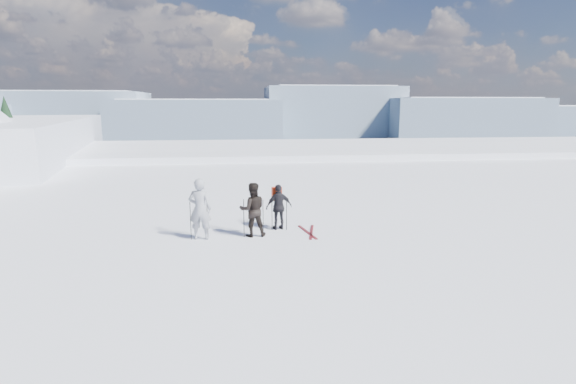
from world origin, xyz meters
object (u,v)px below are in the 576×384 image
Objects in this scene: skier_pack at (279,207)px; skis_loose at (309,232)px; skier_grey at (200,209)px; skier_dark at (253,210)px.

skis_loose is (0.98, -0.53, -0.77)m from skier_pack.
skier_grey is 3.71m from skis_loose.
skier_dark is at bearing 25.46° from skier_pack.
skier_grey is at bearing 6.34° from skier_pack.
skier_dark is at bearing -174.63° from skis_loose.
skier_dark is (1.66, 0.15, -0.10)m from skier_grey.
skier_grey is at bearing -174.80° from skis_loose.
skier_dark reaches higher than skier_pack.
skier_pack is (2.59, 0.85, -0.20)m from skier_grey.
skier_grey is 1.26× the size of skier_pack.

